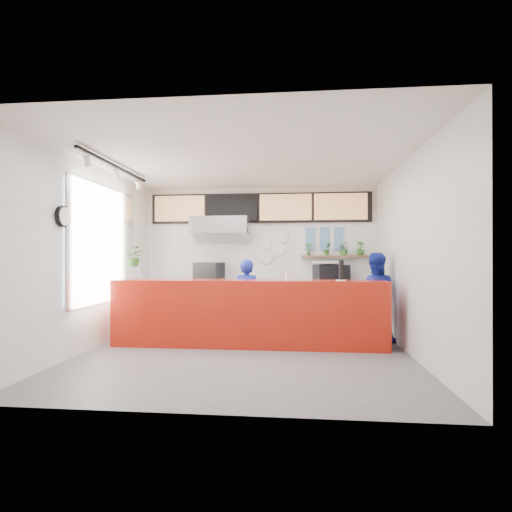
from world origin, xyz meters
The scene contains 46 objects.
floor centered at (0.00, 0.00, 0.00)m, with size 5.00×5.00×0.00m, color slate.
ceiling centered at (0.00, 0.00, 3.00)m, with size 5.00×5.00×0.00m, color silver.
wall_back centered at (0.00, 2.50, 1.50)m, with size 5.00×5.00×0.00m, color white.
wall_left centered at (-2.50, 0.00, 1.50)m, with size 5.00×5.00×0.00m, color white.
wall_right centered at (2.50, 0.00, 1.50)m, with size 5.00×5.00×0.00m, color white.
service_counter centered at (0.00, 0.40, 0.55)m, with size 4.50×0.60×1.10m, color #AC1A0C.
cream_band centered at (0.00, 2.49, 2.60)m, with size 5.00×0.02×0.80m, color beige.
prep_bench centered at (-0.80, 2.20, 0.45)m, with size 1.80×0.60×0.90m, color #B2B5BA.
panini_oven centered at (-1.06, 2.20, 1.13)m, with size 0.52×0.52×0.47m, color black.
extraction_hood centered at (-0.80, 2.15, 2.15)m, with size 1.20×0.70×0.35m, color #B2B5BA.
hood_lip centered at (-0.80, 2.15, 1.95)m, with size 1.20×0.70×0.08m, color #B2B5BA.
right_bench centered at (1.50, 2.20, 0.45)m, with size 1.80×0.60×0.90m, color #B2B5BA.
espresso_machine centered at (1.52, 2.20, 1.11)m, with size 0.66×0.47×0.42m, color black.
espresso_tray centered at (1.52, 2.20, 1.38)m, with size 0.64×0.44×0.06m, color silver.
herb_shelf centered at (1.60, 2.40, 1.50)m, with size 1.40×0.18×0.04m, color brown.
menu_board_far_left centered at (-1.75, 2.38, 2.55)m, with size 1.10×0.10×0.55m, color tan.
menu_board_mid_left centered at (-0.59, 2.38, 2.55)m, with size 1.10×0.10×0.55m, color black.
menu_board_mid_right centered at (0.57, 2.38, 2.55)m, with size 1.10×0.10×0.55m, color tan.
menu_board_far_right centered at (1.73, 2.38, 2.55)m, with size 1.10×0.10×0.55m, color tan.
soffit centered at (0.00, 2.46, 2.55)m, with size 4.80×0.04×0.65m, color black.
window_pane centered at (-2.47, 0.30, 1.70)m, with size 0.04×2.20×1.90m, color silver.
window_frame centered at (-2.45, 0.30, 1.70)m, with size 0.03×2.30×2.00m, color #B2B5BA.
wall_clock_rim centered at (-2.46, -0.90, 2.05)m, with size 0.30×0.30×0.05m, color black.
wall_clock_face centered at (-2.43, -0.90, 2.05)m, with size 0.26×0.26×0.02m, color white.
track_rail centered at (-2.10, 0.00, 2.94)m, with size 0.05×2.40×0.04m, color black.
dec_plate_a centered at (0.15, 2.47, 1.75)m, with size 0.24×0.24×0.03m, color silver.
dec_plate_b centered at (0.45, 2.47, 1.65)m, with size 0.24×0.24×0.03m, color silver.
dec_plate_c centered at (0.15, 2.47, 1.45)m, with size 0.24×0.24×0.03m, color silver.
dec_plate_d centered at (0.50, 2.47, 1.90)m, with size 0.24×0.24×0.03m, color silver.
photo_frame_a centered at (1.10, 2.48, 2.00)m, with size 0.20×0.02×0.25m, color #598CBF.
photo_frame_b centered at (1.40, 2.48, 2.00)m, with size 0.20×0.02×0.25m, color #598CBF.
photo_frame_c centered at (1.70, 2.48, 2.00)m, with size 0.20×0.02×0.25m, color #598CBF.
photo_frame_d centered at (1.10, 2.48, 1.75)m, with size 0.20×0.02×0.25m, color #598CBF.
photo_frame_e centered at (1.40, 2.48, 1.75)m, with size 0.20×0.02×0.25m, color #598CBF.
photo_frame_f centered at (1.70, 2.48, 1.75)m, with size 0.20×0.02×0.25m, color #598CBF.
staff_center centered at (-0.09, 0.95, 0.72)m, with size 0.53×0.35×1.45m, color navy.
staff_right centered at (2.18, 1.04, 0.78)m, with size 0.76×0.59×1.56m, color navy.
herb_a centered at (1.06, 2.40, 1.66)m, with size 0.15×0.10×0.28m, color #336C26.
herb_b centered at (1.45, 2.40, 1.66)m, with size 0.15×0.12×0.27m, color #336C26.
herb_c centered at (1.81, 2.40, 1.66)m, with size 0.25×0.22×0.28m, color #336C26.
herb_d centered at (2.14, 2.40, 1.67)m, with size 0.17×0.15×0.30m, color #336C26.
glass_vase centered at (-1.93, 0.33, 1.22)m, with size 0.19×0.19×0.24m, color white.
basil_vase centered at (-1.93, 0.33, 1.49)m, with size 0.31×0.27×0.34m, color #336C26.
napkin_holder centered at (0.72, 0.31, 1.18)m, with size 0.17×0.11×0.15m, color white.
white_plate centered at (1.52, 0.37, 1.11)m, with size 0.17×0.17×0.01m, color white.
pepper_mill centered at (1.52, 0.37, 1.27)m, with size 0.08×0.08×0.32m, color black.
Camera 1 is at (0.78, -6.18, 1.48)m, focal length 28.00 mm.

